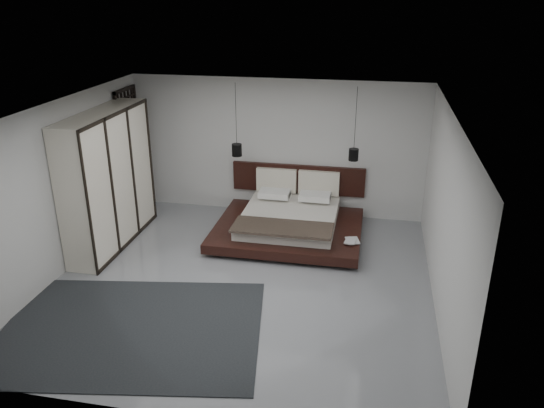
% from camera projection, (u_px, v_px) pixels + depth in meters
% --- Properties ---
extents(floor, '(6.00, 6.00, 0.00)m').
position_uv_depth(floor, '(242.00, 281.00, 8.61)').
color(floor, gray).
rests_on(floor, ground).
extents(ceiling, '(6.00, 6.00, 0.00)m').
position_uv_depth(ceiling, '(238.00, 110.00, 7.55)').
color(ceiling, white).
rests_on(ceiling, wall_back).
extents(wall_back, '(6.00, 0.00, 6.00)m').
position_uv_depth(wall_back, '(277.00, 148.00, 10.81)').
color(wall_back, silver).
rests_on(wall_back, floor).
extents(wall_front, '(6.00, 0.00, 6.00)m').
position_uv_depth(wall_front, '(167.00, 310.00, 5.36)').
color(wall_front, silver).
rests_on(wall_front, floor).
extents(wall_left, '(0.00, 6.00, 6.00)m').
position_uv_depth(wall_left, '(62.00, 188.00, 8.62)').
color(wall_left, silver).
rests_on(wall_left, floor).
extents(wall_right, '(0.00, 6.00, 6.00)m').
position_uv_depth(wall_right, '(444.00, 216.00, 7.55)').
color(wall_right, silver).
rests_on(wall_right, floor).
extents(lattice_screen, '(0.05, 0.90, 2.60)m').
position_uv_depth(lattice_screen, '(131.00, 152.00, 10.87)').
color(lattice_screen, black).
rests_on(lattice_screen, floor).
extents(bed, '(2.74, 2.37, 1.07)m').
position_uv_depth(bed, '(290.00, 221.00, 10.16)').
color(bed, black).
rests_on(bed, floor).
extents(book_lower, '(0.29, 0.35, 0.03)m').
position_uv_depth(book_lower, '(346.00, 241.00, 9.37)').
color(book_lower, '#99724C').
rests_on(book_lower, bed).
extents(book_upper, '(0.22, 0.28, 0.02)m').
position_uv_depth(book_upper, '(345.00, 240.00, 9.34)').
color(book_upper, '#99724C').
rests_on(book_upper, book_lower).
extents(pendant_left, '(0.20, 0.20, 1.42)m').
position_uv_depth(pendant_left, '(237.00, 150.00, 10.28)').
color(pendant_left, black).
rests_on(pendant_left, ceiling).
extents(pendant_right, '(0.18, 0.18, 1.37)m').
position_uv_depth(pendant_right, '(354.00, 154.00, 9.87)').
color(pendant_right, black).
rests_on(pendant_right, ceiling).
extents(wardrobe, '(0.59, 2.51, 2.46)m').
position_uv_depth(wardrobe, '(108.00, 180.00, 9.50)').
color(wardrobe, '#EEE5CF').
rests_on(wardrobe, floor).
extents(rug, '(3.95, 3.10, 0.02)m').
position_uv_depth(rug, '(131.00, 329.00, 7.38)').
color(rug, black).
rests_on(rug, floor).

